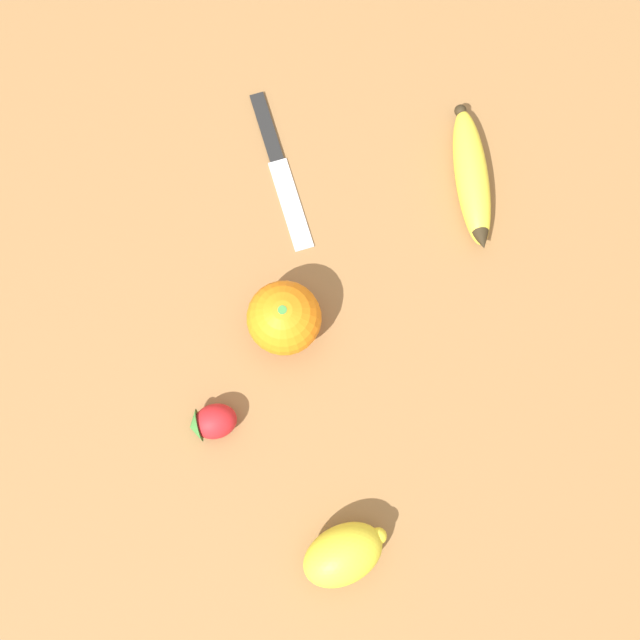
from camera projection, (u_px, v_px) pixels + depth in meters
The scene contains 6 objects.
ground_plane at pixel (343, 273), 0.84m from camera, with size 3.00×3.00×0.00m, color olive.
banana at pixel (472, 178), 0.84m from camera, with size 0.13×0.15×0.04m.
orange at pixel (284, 318), 0.78m from camera, with size 0.08×0.08×0.08m.
strawberry at pixel (212, 422), 0.78m from camera, with size 0.06×0.06×0.04m.
lemon at pixel (344, 554), 0.74m from camera, with size 0.09×0.10×0.06m.
paring_knife at pixel (278, 164), 0.86m from camera, with size 0.17×0.14×0.01m.
Camera 1 is at (0.11, -0.20, 0.81)m, focal length 42.00 mm.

